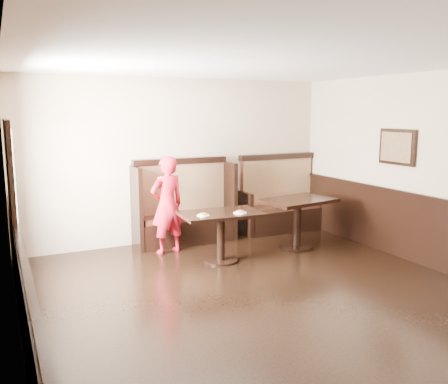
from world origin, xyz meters
TOP-DOWN VIEW (x-y plane):
  - ground at (0.00, 0.00)m, footprint 7.00×7.00m
  - room_shell at (-0.30, 0.28)m, footprint 7.00×7.00m
  - booth_main at (0.00, 3.30)m, footprint 1.75×0.72m
  - booth_neighbor at (1.95, 3.29)m, footprint 1.65×0.72m
  - table_main at (0.11, 2.03)m, footprint 1.23×0.81m
  - table_neighbor at (1.58, 2.18)m, footprint 1.28×0.95m
  - child at (-0.46, 2.81)m, footprint 0.63×0.48m
  - pizza_plate_left at (-0.22, 1.94)m, footprint 0.18×0.18m
  - pizza_plate_right at (0.34, 1.86)m, footprint 0.20×0.20m

SIDE VIEW (x-z plane):
  - ground at x=0.00m, z-range 0.00..0.00m
  - booth_neighbor at x=1.95m, z-range -0.24..1.21m
  - booth_main at x=0.00m, z-range -0.20..1.25m
  - table_main at x=0.11m, z-range 0.20..0.96m
  - table_neighbor at x=1.58m, z-range 0.20..1.02m
  - room_shell at x=-0.30m, z-range -2.83..4.17m
  - pizza_plate_left at x=-0.22m, z-range 0.75..0.79m
  - pizza_plate_right at x=0.34m, z-range 0.75..0.79m
  - child at x=-0.46m, z-range 0.00..1.56m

